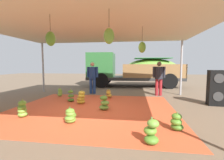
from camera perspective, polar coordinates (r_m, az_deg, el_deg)
name	(u,v)px	position (r m, az deg, el deg)	size (l,w,h in m)	color
ground_plane	(107,94)	(8.70, -1.74, -4.96)	(40.00, 40.00, 0.00)	brown
tarp_orange	(92,109)	(5.84, -6.88, -10.04)	(5.66, 5.12, 0.01)	#D1512D
tent_canopy	(91,28)	(5.67, -7.38, 17.75)	(8.00, 7.00, 2.86)	#9EA0A5
banana_bunch_0	(177,122)	(4.23, 21.73, -13.62)	(0.41, 0.41, 0.45)	#477523
banana_bunch_1	(151,132)	(3.41, 13.64, -17.40)	(0.39, 0.39, 0.53)	#518428
banana_bunch_2	(22,109)	(5.52, -28.94, -9.02)	(0.36, 0.39, 0.54)	#75A83D
banana_bunch_3	(104,103)	(5.66, -2.74, -8.16)	(0.45, 0.45, 0.52)	#75A83D
banana_bunch_4	(71,96)	(7.08, -14.22, -5.59)	(0.36, 0.36, 0.54)	#477523
banana_bunch_6	(70,116)	(4.56, -14.36, -12.12)	(0.42, 0.44, 0.43)	#75A83D
banana_bunch_7	(81,98)	(6.60, -10.76, -6.13)	(0.46, 0.46, 0.55)	gold
banana_bunch_8	(109,94)	(7.61, -1.10, -4.90)	(0.37, 0.36, 0.45)	#996628
banana_bunch_9	(60,93)	(8.39, -17.77, -4.22)	(0.31, 0.31, 0.43)	#75A83D
cargo_truck_main	(132,69)	(11.95, 7.02, 3.85)	(6.75, 2.76, 2.40)	#2D2D2D
worker_0	(159,76)	(8.53, 16.12, 1.40)	(0.63, 0.38, 1.71)	maroon
worker_1	(92,75)	(8.82, -6.87, 1.60)	(0.62, 0.38, 1.69)	navy
speaker_stack	(216,88)	(7.36, 32.63, -2.34)	(0.58, 0.47, 1.35)	black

